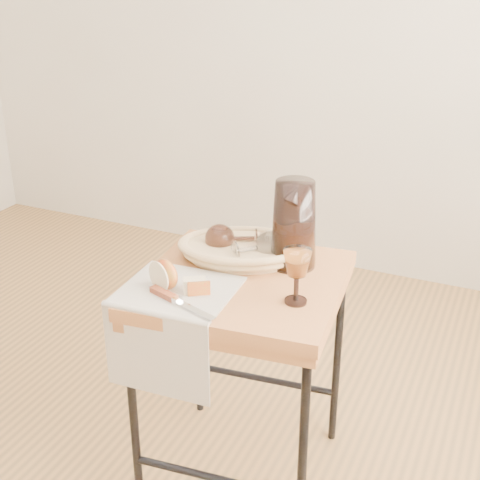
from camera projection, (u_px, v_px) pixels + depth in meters
The scene contains 11 objects.
floor at pixel (66, 478), 2.03m from camera, with size 3.60×3.60×0.00m, color brown.
side_table at pixel (243, 380), 1.92m from camera, with size 0.53×0.53×0.68m, color brown, non-canonical shape.
tea_towel at pixel (178, 290), 1.71m from camera, with size 0.29×0.26×0.01m, color silver.
bread_basket at pixel (243, 251), 1.87m from camera, with size 0.33×0.23×0.05m, color tan, non-canonical shape.
goblet_lying_a at pixel (235, 238), 1.89m from camera, with size 0.14×0.09×0.09m, color brown, non-canonical shape.
goblet_lying_b at pixel (255, 248), 1.83m from camera, with size 0.14×0.08×0.08m, color white, non-canonical shape.
pitcher at pixel (294, 224), 1.80m from camera, with size 0.17×0.25×0.29m, color black, non-canonical shape.
wine_goblet at pixel (297, 276), 1.63m from camera, with size 0.07×0.07×0.15m, color white, non-canonical shape.
apple_half at pixel (166, 274), 1.70m from camera, with size 0.09×0.05×0.08m, color red.
apple_wedge at pixel (195, 286), 1.69m from camera, with size 0.06×0.03×0.04m, color beige.
table_knife at pixel (179, 301), 1.63m from camera, with size 0.22×0.02×0.02m, color silver, non-canonical shape.
Camera 1 is at (1.13, -1.19, 1.50)m, focal length 49.11 mm.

